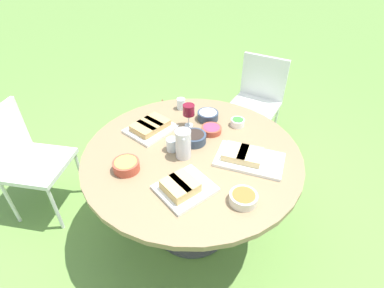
{
  "coord_description": "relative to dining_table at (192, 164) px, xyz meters",
  "views": [
    {
      "loc": [
        1.46,
        -0.11,
        1.93
      ],
      "look_at": [
        0.0,
        0.0,
        0.8
      ],
      "focal_mm": 28.0,
      "sensor_mm": 36.0,
      "label": 1
    }
  ],
  "objects": [
    {
      "name": "bowl_olives",
      "position": [
        -0.1,
        0.02,
        0.14
      ],
      "size": [
        0.16,
        0.16,
        0.06
      ],
      "color": "#334256",
      "rests_on": "dining_table"
    },
    {
      "name": "bowl_dip_cream",
      "position": [
        -0.37,
        0.14,
        0.14
      ],
      "size": [
        0.15,
        0.15,
        0.06
      ],
      "color": "#334256",
      "rests_on": "dining_table"
    },
    {
      "name": "bowl_roasted_veg",
      "position": [
        0.43,
        0.23,
        0.14
      ],
      "size": [
        0.15,
        0.15,
        0.05
      ],
      "color": "beige",
      "rests_on": "dining_table"
    },
    {
      "name": "handbag",
      "position": [
        -1.35,
        -0.21,
        -0.51
      ],
      "size": [
        0.3,
        0.14,
        0.37
      ],
      "color": "brown",
      "rests_on": "ground_plane"
    },
    {
      "name": "dining_table",
      "position": [
        0.0,
        0.0,
        0.0
      ],
      "size": [
        1.37,
        1.37,
        0.74
      ],
      "color": "#4C4C51",
      "rests_on": "ground_plane"
    },
    {
      "name": "platter_charcuterie",
      "position": [
        -0.26,
        -0.27,
        0.14
      ],
      "size": [
        0.39,
        0.4,
        0.06
      ],
      "color": "white",
      "rests_on": "dining_table"
    },
    {
      "name": "bowl_dip_red",
      "position": [
        -0.2,
        0.15,
        0.13
      ],
      "size": [
        0.14,
        0.14,
        0.04
      ],
      "color": "#B74733",
      "rests_on": "dining_table"
    },
    {
      "name": "cup_water_far",
      "position": [
        -0.53,
        -0.04,
        0.15
      ],
      "size": [
        0.06,
        0.06,
        0.08
      ],
      "color": "silver",
      "rests_on": "dining_table"
    },
    {
      "name": "water_pitcher",
      "position": [
        0.04,
        -0.06,
        0.2
      ],
      "size": [
        0.1,
        0.1,
        0.19
      ],
      "color": "silver",
      "rests_on": "dining_table"
    },
    {
      "name": "wine_glass",
      "position": [
        -0.29,
        0.0,
        0.23
      ],
      "size": [
        0.08,
        0.08,
        0.17
      ],
      "color": "silver",
      "rests_on": "dining_table"
    },
    {
      "name": "chair_near_right",
      "position": [
        -0.31,
        -1.21,
        -0.11
      ],
      "size": [
        0.53,
        0.52,
        0.89
      ],
      "color": "silver",
      "rests_on": "ground_plane"
    },
    {
      "name": "ground_plane",
      "position": [
        0.0,
        0.0,
        -0.63
      ],
      "size": [
        40.0,
        40.0,
        0.0
      ],
      "primitive_type": "plane",
      "color": "#668E42"
    },
    {
      "name": "bowl_salad",
      "position": [
        -0.27,
        0.34,
        0.14
      ],
      "size": [
        0.1,
        0.1,
        0.05
      ],
      "color": "white",
      "rests_on": "dining_table"
    },
    {
      "name": "bowl_fries",
      "position": [
        0.14,
        -0.39,
        0.14
      ],
      "size": [
        0.15,
        0.15,
        0.06
      ],
      "color": "#B74733",
      "rests_on": "dining_table"
    },
    {
      "name": "cup_water_near",
      "position": [
        -0.03,
        -0.12,
        0.15
      ],
      "size": [
        0.07,
        0.07,
        0.08
      ],
      "color": "silver",
      "rests_on": "dining_table"
    },
    {
      "name": "platter_sandwich_side",
      "position": [
        0.34,
        -0.08,
        0.14
      ],
      "size": [
        0.37,
        0.38,
        0.08
      ],
      "color": "white",
      "rests_on": "dining_table"
    },
    {
      "name": "chair_near_left",
      "position": [
        -1.07,
        0.73,
        -0.11
      ],
      "size": [
        0.59,
        0.6,
        0.89
      ],
      "color": "silver",
      "rests_on": "ground_plane"
    },
    {
      "name": "platter_bread_main",
      "position": [
        0.11,
        0.32,
        0.13
      ],
      "size": [
        0.39,
        0.46,
        0.06
      ],
      "color": "white",
      "rests_on": "dining_table"
    }
  ]
}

